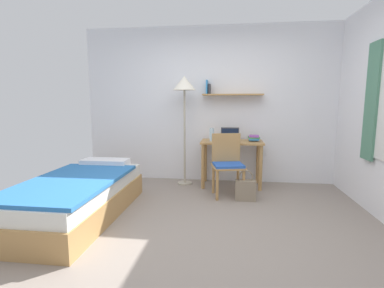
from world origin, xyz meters
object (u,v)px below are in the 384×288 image
(bed, at_px, (78,197))
(handbag, at_px, (245,190))
(standing_lamp, at_px, (184,90))
(laptop, at_px, (230,138))
(water_bottle, at_px, (212,135))
(desk_chair, at_px, (227,162))
(desk, at_px, (232,150))
(book_stack, at_px, (254,138))

(bed, distance_m, handbag, 2.16)
(standing_lamp, bearing_deg, laptop, -0.28)
(laptop, bearing_deg, standing_lamp, 179.72)
(water_bottle, bearing_deg, standing_lamp, 170.48)
(laptop, bearing_deg, desk_chair, -93.66)
(standing_lamp, bearing_deg, desk, -0.80)
(standing_lamp, bearing_deg, desk_chair, -34.97)
(standing_lamp, relative_size, handbag, 4.09)
(bed, height_order, laptop, laptop)
(desk_chair, xyz_separation_m, standing_lamp, (-0.70, 0.49, 1.05))
(desk_chair, distance_m, laptop, 0.57)
(bed, distance_m, book_stack, 2.71)
(desk, bearing_deg, handbag, -74.31)
(laptop, height_order, handbag, laptop)
(bed, height_order, book_stack, book_stack)
(bed, distance_m, standing_lamp, 2.25)
(bed, relative_size, laptop, 6.70)
(desk, bearing_deg, standing_lamp, 179.20)
(bed, relative_size, desk, 2.04)
(desk, relative_size, standing_lamp, 0.55)
(desk_chair, bearing_deg, laptop, 86.34)
(bed, height_order, desk_chair, desk_chair)
(desk_chair, height_order, standing_lamp, standing_lamp)
(desk_chair, distance_m, handbag, 0.47)
(book_stack, bearing_deg, handbag, -101.90)
(desk_chair, xyz_separation_m, book_stack, (0.41, 0.54, 0.29))
(laptop, height_order, water_bottle, laptop)
(bed, xyz_separation_m, desk_chair, (1.74, 1.03, 0.26))
(standing_lamp, height_order, handbag, standing_lamp)
(desk, height_order, desk_chair, desk_chair)
(bed, xyz_separation_m, desk, (1.80, 1.51, 0.35))
(bed, bearing_deg, water_bottle, 44.25)
(water_bottle, distance_m, book_stack, 0.68)
(desk, relative_size, book_stack, 4.09)
(desk, xyz_separation_m, desk_chair, (-0.06, -0.48, -0.09))
(desk_chair, relative_size, standing_lamp, 0.51)
(bed, distance_m, water_bottle, 2.16)
(bed, xyz_separation_m, book_stack, (2.15, 1.56, 0.54))
(desk_chair, height_order, handbag, desk_chair)
(desk, bearing_deg, laptop, 167.00)
(handbag, bearing_deg, standing_lamp, 144.03)
(bed, bearing_deg, standing_lamp, 55.67)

